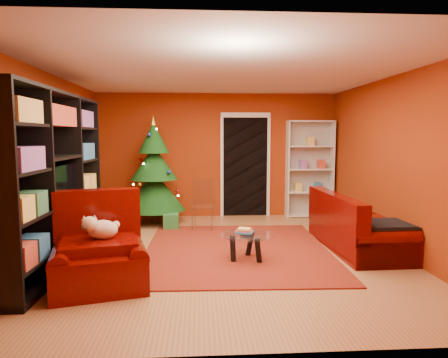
{
  "coord_description": "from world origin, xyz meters",
  "views": [
    {
      "loc": [
        -0.38,
        -5.7,
        1.71
      ],
      "look_at": [
        0.0,
        0.4,
        1.05
      ],
      "focal_mm": 32.0,
      "sensor_mm": 36.0,
      "label": 1
    }
  ],
  "objects": [
    {
      "name": "floor",
      "position": [
        0.0,
        0.0,
        -0.03
      ],
      "size": [
        5.0,
        5.5,
        0.05
      ],
      "primitive_type": "cube",
      "color": "#9B6237",
      "rests_on": "ground"
    },
    {
      "name": "ceiling",
      "position": [
        0.0,
        0.0,
        2.62
      ],
      "size": [
        5.0,
        5.5,
        0.05
      ],
      "primitive_type": "cube",
      "color": "silver",
      "rests_on": "wall_back"
    },
    {
      "name": "wall_back",
      "position": [
        0.0,
        2.77,
        1.3
      ],
      "size": [
        5.0,
        0.05,
        2.6
      ],
      "primitive_type": "cube",
      "color": "#902E0D",
      "rests_on": "ground"
    },
    {
      "name": "wall_left",
      "position": [
        -2.52,
        0.0,
        1.3
      ],
      "size": [
        0.05,
        5.5,
        2.6
      ],
      "primitive_type": "cube",
      "color": "#902E0D",
      "rests_on": "ground"
    },
    {
      "name": "wall_right",
      "position": [
        2.52,
        0.0,
        1.3
      ],
      "size": [
        0.05,
        5.5,
        2.6
      ],
      "primitive_type": "cube",
      "color": "#902E0D",
      "rests_on": "ground"
    },
    {
      "name": "doorway",
      "position": [
        0.6,
        2.73,
        1.05
      ],
      "size": [
        1.06,
        0.6,
        2.16
      ],
      "primitive_type": null,
      "color": "black",
      "rests_on": "floor"
    },
    {
      "name": "rug",
      "position": [
        0.18,
        0.12,
        0.01
      ],
      "size": [
        2.8,
        3.24,
        0.02
      ],
      "primitive_type": "cube",
      "rotation": [
        0.0,
        0.0,
        -0.03
      ],
      "color": "maroon",
      "rests_on": "floor"
    },
    {
      "name": "media_unit",
      "position": [
        -2.27,
        -0.43,
        1.14
      ],
      "size": [
        0.49,
        2.97,
        2.27
      ],
      "primitive_type": null,
      "rotation": [
        0.0,
        0.0,
        -0.01
      ],
      "color": "black",
      "rests_on": "floor"
    },
    {
      "name": "christmas_tree",
      "position": [
        -1.26,
        2.13,
        1.03
      ],
      "size": [
        1.49,
        1.49,
        2.12
      ],
      "primitive_type": null,
      "rotation": [
        0.0,
        0.0,
        0.3
      ],
      "color": "#0E3A11",
      "rests_on": "floor"
    },
    {
      "name": "gift_box_teal",
      "position": [
        -1.81,
        1.65,
        0.16
      ],
      "size": [
        0.39,
        0.39,
        0.32
      ],
      "primitive_type": "cube",
      "rotation": [
        0.0,
        0.0,
        0.28
      ],
      "color": "#187676",
      "rests_on": "floor"
    },
    {
      "name": "gift_box_green",
      "position": [
        -0.91,
        1.59,
        0.14
      ],
      "size": [
        0.29,
        0.29,
        0.28
      ],
      "primitive_type": "cube",
      "rotation": [
        0.0,
        0.0,
        0.05
      ],
      "color": "#226B2F",
      "rests_on": "floor"
    },
    {
      "name": "gift_box_red",
      "position": [
        -0.93,
        2.19,
        0.1
      ],
      "size": [
        0.24,
        0.24,
        0.2
      ],
      "primitive_type": "cube",
      "rotation": [
        0.0,
        0.0,
        0.21
      ],
      "color": "maroon",
      "rests_on": "floor"
    },
    {
      "name": "white_bookshelf",
      "position": [
        1.95,
        2.57,
        1.01
      ],
      "size": [
        0.97,
        0.37,
        2.08
      ],
      "primitive_type": null,
      "rotation": [
        0.0,
        0.0,
        -0.03
      ],
      "color": "white",
      "rests_on": "floor"
    },
    {
      "name": "armchair",
      "position": [
        -1.52,
        -1.21,
        0.43
      ],
      "size": [
        1.34,
        1.34,
        0.86
      ],
      "primitive_type": null,
      "rotation": [
        0.0,
        0.0,
        0.25
      ],
      "color": "#450300",
      "rests_on": "rug"
    },
    {
      "name": "dog",
      "position": [
        -1.49,
        -1.14,
        0.64
      ],
      "size": [
        0.46,
        0.39,
        0.28
      ],
      "primitive_type": null,
      "rotation": [
        0.0,
        0.0,
        0.25
      ],
      "color": "beige",
      "rests_on": "armchair"
    },
    {
      "name": "sofa",
      "position": [
        2.02,
        0.11,
        0.43
      ],
      "size": [
        0.95,
        2.02,
        0.86
      ],
      "primitive_type": null,
      "rotation": [
        0.0,
        0.0,
        1.59
      ],
      "color": "#450300",
      "rests_on": "rug"
    },
    {
      "name": "coffee_table",
      "position": [
        0.27,
        -0.38,
        0.19
      ],
      "size": [
        0.93,
        0.93,
        0.46
      ],
      "primitive_type": null,
      "rotation": [
        0.0,
        0.0,
        -0.33
      ],
      "color": "gray",
      "rests_on": "rug"
    },
    {
      "name": "acrylic_chair",
      "position": [
        -0.32,
        1.53,
        0.42
      ],
      "size": [
        0.48,
        0.51,
        0.84
      ],
      "primitive_type": null,
      "rotation": [
        0.0,
        0.0,
        -0.11
      ],
      "color": "#66605B",
      "rests_on": "rug"
    }
  ]
}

